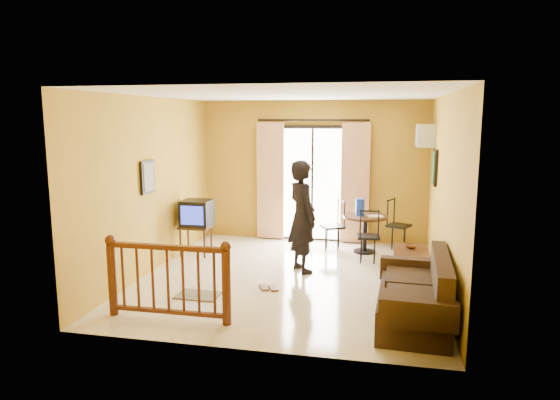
% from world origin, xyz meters
% --- Properties ---
extents(ground, '(5.00, 5.00, 0.00)m').
position_xyz_m(ground, '(0.00, 0.00, 0.00)').
color(ground, beige).
rests_on(ground, ground).
extents(room_shell, '(5.00, 5.00, 5.00)m').
position_xyz_m(room_shell, '(0.00, 0.00, 1.70)').
color(room_shell, white).
rests_on(room_shell, ground).
extents(balcony_door, '(2.25, 0.14, 2.46)m').
position_xyz_m(balcony_door, '(0.00, 2.43, 1.19)').
color(balcony_door, black).
rests_on(balcony_door, ground).
extents(tv_table, '(0.54, 0.45, 0.54)m').
position_xyz_m(tv_table, '(-1.90, 0.94, 0.47)').
color(tv_table, black).
rests_on(tv_table, ground).
extents(television, '(0.52, 0.48, 0.47)m').
position_xyz_m(television, '(-1.87, 0.94, 0.78)').
color(television, black).
rests_on(television, tv_table).
extents(picture_left, '(0.05, 0.42, 0.52)m').
position_xyz_m(picture_left, '(-2.22, -0.20, 1.55)').
color(picture_left, black).
rests_on(picture_left, room_shell).
extents(dining_table, '(0.83, 0.83, 0.69)m').
position_xyz_m(dining_table, '(1.09, 1.76, 0.55)').
color(dining_table, black).
rests_on(dining_table, ground).
extents(water_jug, '(0.17, 0.17, 0.31)m').
position_xyz_m(water_jug, '(0.98, 1.73, 0.85)').
color(water_jug, blue).
rests_on(water_jug, dining_table).
extents(serving_tray, '(0.32, 0.26, 0.02)m').
position_xyz_m(serving_tray, '(1.26, 1.66, 0.70)').
color(serving_tray, beige).
rests_on(serving_tray, dining_table).
extents(dining_chairs, '(1.76, 1.49, 0.95)m').
position_xyz_m(dining_chairs, '(1.12, 1.68, 0.00)').
color(dining_chairs, black).
rests_on(dining_chairs, ground).
extents(air_conditioner, '(0.31, 0.60, 0.40)m').
position_xyz_m(air_conditioner, '(2.09, 1.95, 2.15)').
color(air_conditioner, silver).
rests_on(air_conditioner, room_shell).
extents(botanical_print, '(0.05, 0.50, 0.60)m').
position_xyz_m(botanical_print, '(2.22, 1.30, 1.65)').
color(botanical_print, black).
rests_on(botanical_print, room_shell).
extents(coffee_table, '(0.54, 0.96, 0.43)m').
position_xyz_m(coffee_table, '(1.85, 0.43, 0.29)').
color(coffee_table, black).
rests_on(coffee_table, ground).
extents(bowl, '(0.23, 0.23, 0.05)m').
position_xyz_m(bowl, '(1.85, 0.58, 0.45)').
color(bowl, brown).
rests_on(bowl, coffee_table).
extents(sofa, '(0.89, 1.79, 0.84)m').
position_xyz_m(sofa, '(1.85, -1.38, 0.32)').
color(sofa, black).
rests_on(sofa, ground).
extents(standing_person, '(0.74, 0.79, 1.81)m').
position_xyz_m(standing_person, '(0.14, 0.39, 0.90)').
color(standing_person, black).
rests_on(standing_person, ground).
extents(stair_balustrade, '(1.63, 0.13, 1.04)m').
position_xyz_m(stair_balustrade, '(-1.15, -1.90, 0.56)').
color(stair_balustrade, '#471E0F').
rests_on(stair_balustrade, ground).
extents(doormat, '(0.61, 0.41, 0.02)m').
position_xyz_m(doormat, '(-1.10, -1.06, 0.01)').
color(doormat, '#615D4D').
rests_on(doormat, ground).
extents(sandals, '(0.35, 0.27, 0.03)m').
position_xyz_m(sandals, '(-0.20, -0.57, 0.01)').
color(sandals, brown).
rests_on(sandals, ground).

